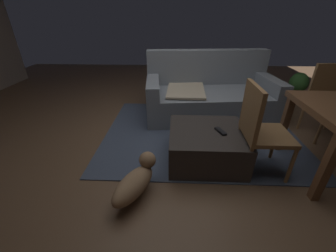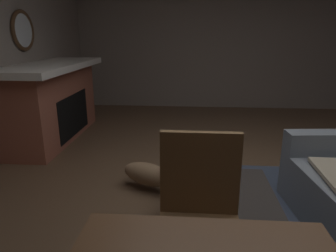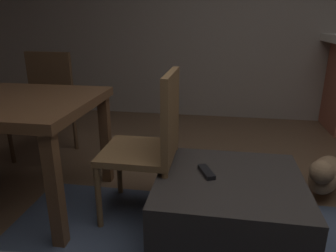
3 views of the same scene
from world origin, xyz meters
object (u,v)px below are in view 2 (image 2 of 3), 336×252
(fireplace, at_px, (52,101))
(tv_remote, at_px, (217,201))
(dining_chair_west, at_px, (200,210))
(small_dog, at_px, (151,173))
(round_wall_mirror, at_px, (23,31))
(ottoman_coffee_table, at_px, (218,216))

(fireplace, bearing_deg, tv_remote, 43.28)
(tv_remote, bearing_deg, dining_chair_west, -43.35)
(small_dog, bearing_deg, round_wall_mirror, -127.26)
(round_wall_mirror, xyz_separation_m, tv_remote, (2.21, 2.37, -1.07))
(fireplace, xyz_separation_m, ottoman_coffee_table, (2.08, 2.11, -0.34))
(round_wall_mirror, relative_size, tv_remote, 3.24)
(fireplace, height_order, tv_remote, fireplace)
(dining_chair_west, bearing_deg, round_wall_mirror, -138.55)
(round_wall_mirror, relative_size, small_dog, 0.90)
(fireplace, height_order, dining_chair_west, fireplace)
(tv_remote, relative_size, small_dog, 0.28)
(round_wall_mirror, xyz_separation_m, ottoman_coffee_table, (2.08, 2.39, -1.28))
(ottoman_coffee_table, xyz_separation_m, small_dog, (-0.69, -0.57, -0.02))
(round_wall_mirror, bearing_deg, fireplace, 90.00)
(fireplace, distance_m, dining_chair_west, 3.21)
(round_wall_mirror, height_order, small_dog, round_wall_mirror)
(fireplace, bearing_deg, dining_chair_west, 37.61)
(round_wall_mirror, bearing_deg, ottoman_coffee_table, 49.04)
(tv_remote, xyz_separation_m, small_dog, (-0.82, -0.54, -0.22))
(dining_chair_west, bearing_deg, ottoman_coffee_table, 162.23)
(dining_chair_west, xyz_separation_m, small_dog, (-1.15, -0.42, -0.35))
(round_wall_mirror, xyz_separation_m, dining_chair_west, (2.54, 2.24, -0.94))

